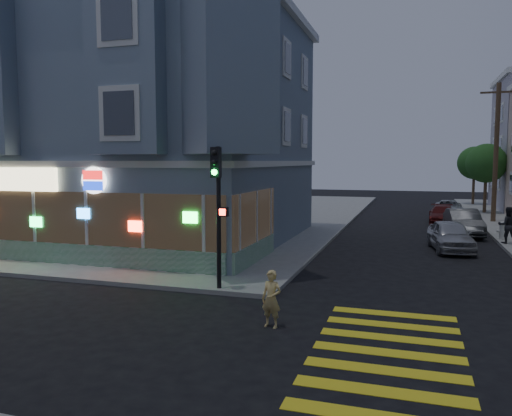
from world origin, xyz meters
The scene contains 14 objects.
ground centered at (0.00, 0.00, 0.00)m, with size 120.00×120.00×0.00m, color black.
sidewalk_nw centered at (-13.50, 23.00, 0.07)m, with size 33.00×42.00×0.15m, color gray.
corner_building centered at (-6.00, 10.98, 5.82)m, with size 14.60×14.60×11.40m.
utility_pole centered at (12.00, 24.00, 4.80)m, with size 2.20×0.30×9.00m.
street_tree_near centered at (12.20, 30.00, 3.94)m, with size 3.00×3.00×5.30m.
street_tree_far centered at (12.20, 38.00, 3.94)m, with size 3.00×3.00×5.30m.
running_child centered at (3.65, -0.34, 0.72)m, with size 0.52×0.34×1.43m, color #EBCE78.
pedestrian_a centered at (11.30, 14.44, 1.03)m, with size 0.86×0.67×1.77m, color black.
parked_car_a centered at (8.60, 12.36, 0.70)m, with size 1.65×4.10×1.40m, color #AAACB2.
parked_car_b centered at (9.60, 17.56, 0.73)m, with size 1.55×4.43×1.46m, color #393B3E.
parked_car_c centered at (8.78, 22.76, 0.60)m, with size 1.67×4.10×1.19m, color #581514.
parked_car_d centered at (9.42, 28.01, 0.59)m, with size 1.94×4.21×1.17m, color #ADB3B8.
traffic_signal centered at (1.22, 2.19, 3.13)m, with size 0.51×0.49×4.41m.
fire_hydrant centered at (11.30, 15.88, 0.62)m, with size 0.51×0.30×0.89m.
Camera 1 is at (6.93, -11.96, 4.12)m, focal length 35.00 mm.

